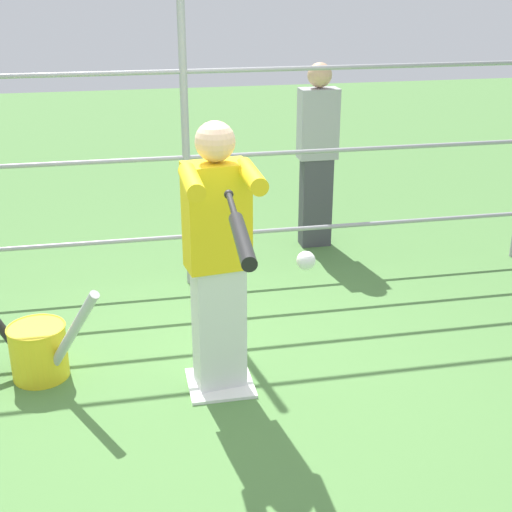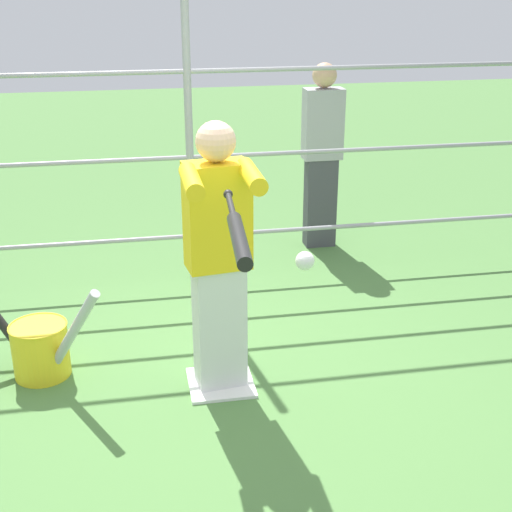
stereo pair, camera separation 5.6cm
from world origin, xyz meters
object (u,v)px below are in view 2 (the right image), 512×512
at_px(bystander_behind_fence, 322,154).
at_px(baseball_bat_swinging, 238,233).
at_px(bat_bucket, 40,347).
at_px(batter, 218,253).
at_px(softball_in_flight, 305,261).

bearing_deg(bystander_behind_fence, baseball_bat_swinging, 68.27).
xyz_separation_m(bat_bucket, bystander_behind_fence, (-2.35, -1.93, 0.67)).
distance_m(batter, bystander_behind_fence, 2.59).
xyz_separation_m(softball_in_flight, bat_bucket, (1.46, -0.96, -0.87)).
bearing_deg(batter, softball_in_flight, 119.55).
distance_m(batter, softball_in_flight, 0.74).
xyz_separation_m(batter, bat_bucket, (1.10, -0.34, -0.69)).
bearing_deg(bystander_behind_fence, bat_bucket, 39.41).
relative_size(softball_in_flight, bystander_behind_fence, 0.06).
xyz_separation_m(baseball_bat_swinging, bat_bucket, (1.07, -1.29, -1.16)).
distance_m(baseball_bat_swinging, bystander_behind_fence, 3.50).
bearing_deg(baseball_bat_swinging, bystander_behind_fence, -111.73).
distance_m(bat_bucket, bystander_behind_fence, 3.11).
bearing_deg(batter, baseball_bat_swinging, 87.77).
distance_m(baseball_bat_swinging, softball_in_flight, 0.59).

